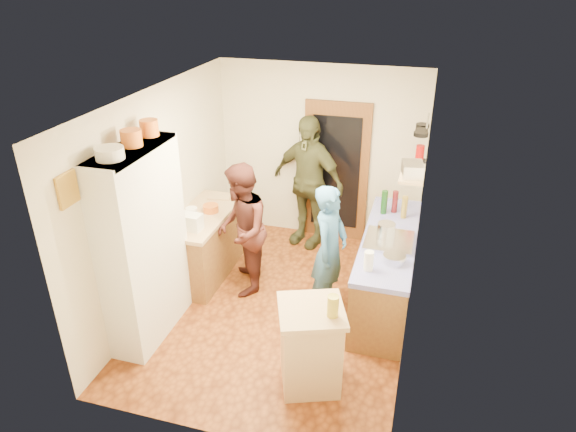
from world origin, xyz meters
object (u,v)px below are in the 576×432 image
at_px(person_hob, 331,251).
at_px(person_left, 244,229).
at_px(hutch_body, 144,245).
at_px(person_back, 308,182).
at_px(right_counter_base, 387,271).
at_px(island_base, 310,348).

height_order(person_hob, person_left, person_left).
xyz_separation_m(hutch_body, person_back, (1.21, 2.47, -0.12)).
height_order(person_left, person_back, person_back).
distance_m(hutch_body, person_hob, 2.11).
distance_m(hutch_body, person_back, 2.75).
relative_size(hutch_body, right_counter_base, 1.00).
bearing_deg(person_left, hutch_body, -51.07).
bearing_deg(right_counter_base, hutch_body, -152.53).
bearing_deg(hutch_body, island_base, -9.97).
xyz_separation_m(person_hob, person_back, (-0.66, 1.52, 0.18)).
bearing_deg(person_back, hutch_body, -96.81).
height_order(hutch_body, island_base, hutch_body).
bearing_deg(hutch_body, person_back, 63.89).
distance_m(person_hob, person_back, 1.67).
bearing_deg(person_back, person_left, -90.08).
relative_size(hutch_body, person_left, 1.29).
xyz_separation_m(hutch_body, island_base, (1.94, -0.34, -0.67)).
bearing_deg(island_base, person_back, 104.53).
bearing_deg(island_base, person_hob, 93.10).
height_order(right_counter_base, island_base, island_base).
distance_m(hutch_body, person_left, 1.34).
xyz_separation_m(right_counter_base, person_left, (-1.77, -0.21, 0.43)).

